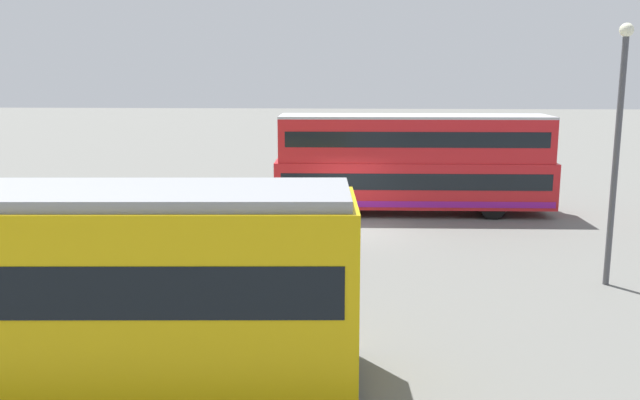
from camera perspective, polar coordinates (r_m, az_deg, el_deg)
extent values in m
plane|color=slate|center=(24.55, 2.46, -2.54)|extent=(160.00, 160.00, 0.00)
cube|color=red|center=(27.49, 7.81, 1.49)|extent=(11.03, 2.74, 1.81)
cube|color=red|center=(27.26, 7.91, 5.13)|extent=(10.70, 2.63, 1.69)
cube|color=black|center=(27.45, 7.83, 1.94)|extent=(10.48, 2.76, 0.64)
cube|color=black|center=(27.25, 7.91, 5.30)|extent=(10.15, 2.65, 0.60)
cube|color=#8C198C|center=(27.60, 7.78, 0.14)|extent=(10.81, 2.77, 0.24)
cube|color=#B2B2B7|center=(27.19, 7.96, 7.01)|extent=(10.70, 2.63, 0.10)
cylinder|color=black|center=(27.47, 0.70, -0.02)|extent=(1.05, 2.48, 1.00)
cylinder|color=black|center=(28.10, 13.91, -0.10)|extent=(1.05, 2.48, 1.00)
cube|color=#E5B70C|center=(13.46, -24.03, -6.67)|extent=(12.29, 3.35, 3.19)
cube|color=black|center=(13.37, -24.14, -5.36)|extent=(11.81, 3.36, 0.90)
cube|color=gray|center=(13.08, -24.60, 0.45)|extent=(12.04, 3.12, 0.20)
cube|color=black|center=(14.05, -23.48, -13.40)|extent=(12.04, 3.21, 0.25)
cylinder|color=black|center=(18.80, -5.60, -5.41)|extent=(0.14, 0.14, 0.87)
cylinder|color=black|center=(18.66, -6.12, -5.54)|extent=(0.14, 0.14, 0.87)
cylinder|color=navy|center=(18.53, -5.90, -3.19)|extent=(0.45, 0.45, 0.67)
sphere|color=#8C6647|center=(18.43, -5.93, -1.83)|extent=(0.24, 0.24, 0.24)
cube|color=gray|center=(18.76, -12.15, -3.69)|extent=(7.78, 0.62, 0.06)
cube|color=gray|center=(18.89, -12.09, -5.16)|extent=(7.78, 0.62, 0.06)
cylinder|color=gray|center=(18.01, -0.24, -5.78)|extent=(0.07, 0.07, 1.05)
cylinder|color=gray|center=(18.89, -12.09, -5.24)|extent=(0.07, 0.07, 1.05)
cylinder|color=gray|center=(20.49, -22.48, -4.57)|extent=(0.07, 0.07, 1.05)
cylinder|color=#4C4C51|center=(19.30, 23.66, 2.76)|extent=(0.16, 0.16, 6.54)
sphere|color=#F2EFCC|center=(19.18, 24.46, 12.93)|extent=(0.36, 0.36, 0.36)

